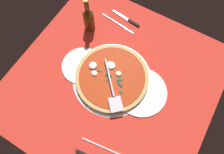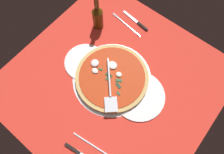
{
  "view_description": "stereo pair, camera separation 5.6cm",
  "coord_description": "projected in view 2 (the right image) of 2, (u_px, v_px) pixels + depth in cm",
  "views": [
    {
      "loc": [
        -17.6,
        31.64,
        94.37
      ],
      "look_at": [
        1.45,
        -0.66,
        1.97
      ],
      "focal_mm": 32.63,
      "sensor_mm": 36.0,
      "label": 1
    },
    {
      "loc": [
        -22.17,
        28.47,
        94.37
      ],
      "look_at": [
        1.45,
        -0.66,
        1.97
      ],
      "focal_mm": 32.63,
      "sensor_mm": 36.0,
      "label": 2
    }
  ],
  "objects": [
    {
      "name": "dinner_plate_left",
      "position": [
        139.0,
        96.0,
        0.98
      ],
      "size": [
        25.17,
        25.17,
        1.0
      ],
      "primitive_type": "cylinder",
      "color": "silver",
      "rests_on": "ground_plane"
    },
    {
      "name": "place_setting_far",
      "position": [
        87.0,
        150.0,
        0.89
      ],
      "size": [
        21.35,
        14.89,
        1.4
      ],
      "rotation": [
        0.0,
        0.0,
        3.28
      ],
      "color": "white",
      "rests_on": "ground_plane"
    },
    {
      "name": "ground_plane",
      "position": [
        113.0,
        81.0,
        1.01
      ],
      "size": [
        96.69,
        96.69,
        0.8
      ],
      "primitive_type": "cube",
      "color": "red"
    },
    {
      "name": "dinner_plate_right",
      "position": [
        85.0,
        62.0,
        1.04
      ],
      "size": [
        20.79,
        20.79,
        1.0
      ],
      "primitive_type": "cylinder",
      "color": "white",
      "rests_on": "ground_plane"
    },
    {
      "name": "pizza_pan",
      "position": [
        112.0,
        78.0,
        1.01
      ],
      "size": [
        39.24,
        39.24,
        0.97
      ],
      "primitive_type": "cylinder",
      "color": "silver",
      "rests_on": "ground_plane"
    },
    {
      "name": "place_setting_near",
      "position": [
        132.0,
        24.0,
        1.14
      ],
      "size": [
        22.31,
        14.45,
        1.4
      ],
      "rotation": [
        0.0,
        0.0,
        -0.13
      ],
      "color": "white",
      "rests_on": "ground_plane"
    },
    {
      "name": "beer_bottle",
      "position": [
        98.0,
        16.0,
        1.06
      ],
      "size": [
        5.63,
        5.63,
        21.64
      ],
      "color": "#52340D",
      "rests_on": "ground_plane"
    },
    {
      "name": "pizza_server",
      "position": [
        110.0,
        87.0,
        0.95
      ],
      "size": [
        20.74,
        21.96,
        1.0
      ],
      "rotation": [
        0.0,
        0.0,
        2.32
      ],
      "color": "silver",
      "rests_on": "pizza"
    },
    {
      "name": "pizza",
      "position": [
        112.0,
        77.0,
        1.0
      ],
      "size": [
        36.04,
        36.04,
        3.02
      ],
      "color": "tan",
      "rests_on": "pizza_pan"
    }
  ]
}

